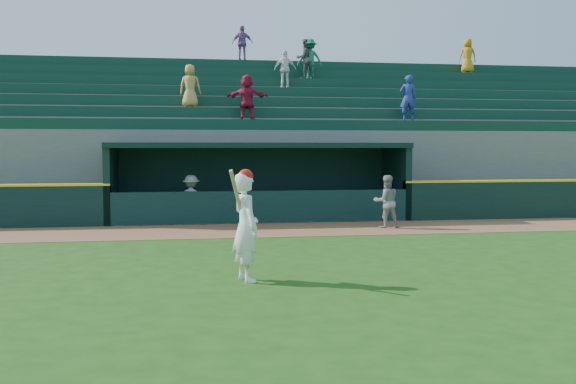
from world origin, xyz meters
The scene contains 7 objects.
ground centered at (0.00, 0.00, 0.00)m, with size 120.00×120.00×0.00m, color #1F4812.
warning_track centered at (0.00, 4.90, 0.01)m, with size 40.00×3.00×0.01m, color brown.
dugout_player_front centered at (3.38, 4.86, 0.76)m, with size 0.74×0.58×1.52m, color gray.
dugout_player_inside centered at (-2.15, 7.03, 0.74)m, with size 0.95×0.55×1.47m, color #9F9F9A.
dugout centered at (0.00, 8.00, 1.36)m, with size 9.40×2.80×2.46m.
stands centered at (0.00, 12.57, 2.39)m, with size 34.50×6.30×7.44m.
batter_at_plate centered at (-1.28, -1.84, 0.97)m, with size 0.64×0.85×1.96m.
Camera 1 is at (-2.28, -12.82, 2.32)m, focal length 40.00 mm.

